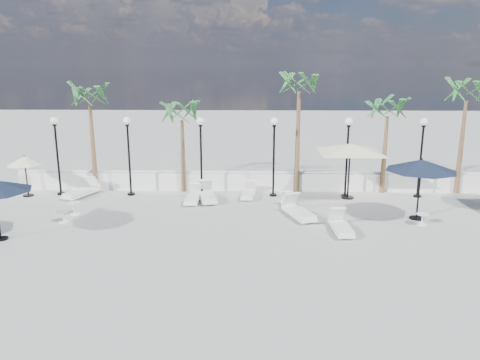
{
  "coord_description": "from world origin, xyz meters",
  "views": [
    {
      "loc": [
        -1.06,
        -15.57,
        6.28
      ],
      "look_at": [
        -1.55,
        3.65,
        1.5
      ],
      "focal_mm": 35.0,
      "sensor_mm": 36.0,
      "label": 1
    }
  ],
  "objects_px": {
    "parasol_cream_small": "(25,161)",
    "lounger_5": "(248,193)",
    "lounger_2": "(207,195)",
    "lounger_6": "(341,226)",
    "lounger_3": "(299,211)",
    "parasol_navy_mid": "(421,166)",
    "lounger_1": "(193,197)",
    "lounger_0": "(82,191)",
    "lounger_4": "(289,204)",
    "parasol_cream_sq_a": "(350,144)"
  },
  "relations": [
    {
      "from": "lounger_2",
      "to": "parasol_cream_sq_a",
      "type": "xyz_separation_m",
      "value": [
        6.72,
        0.59,
        2.37
      ]
    },
    {
      "from": "lounger_5",
      "to": "parasol_cream_sq_a",
      "type": "height_order",
      "value": "parasol_cream_sq_a"
    },
    {
      "from": "parasol_cream_small",
      "to": "lounger_0",
      "type": "bearing_deg",
      "value": -1.05
    },
    {
      "from": "lounger_1",
      "to": "lounger_0",
      "type": "bearing_deg",
      "value": 172.93
    },
    {
      "from": "lounger_1",
      "to": "parasol_cream_small",
      "type": "xyz_separation_m",
      "value": [
        -8.19,
        0.83,
        1.5
      ]
    },
    {
      "from": "parasol_cream_small",
      "to": "lounger_5",
      "type": "bearing_deg",
      "value": 0.1
    },
    {
      "from": "lounger_0",
      "to": "lounger_5",
      "type": "relative_size",
      "value": 1.23
    },
    {
      "from": "lounger_4",
      "to": "parasol_navy_mid",
      "type": "bearing_deg",
      "value": -19.2
    },
    {
      "from": "lounger_5",
      "to": "parasol_cream_sq_a",
      "type": "bearing_deg",
      "value": 6.34
    },
    {
      "from": "lounger_1",
      "to": "lounger_4",
      "type": "xyz_separation_m",
      "value": [
        4.42,
        -0.97,
        -0.02
      ]
    },
    {
      "from": "parasol_navy_mid",
      "to": "lounger_1",
      "type": "bearing_deg",
      "value": 167.08
    },
    {
      "from": "lounger_0",
      "to": "lounger_5",
      "type": "distance_m",
      "value": 8.11
    },
    {
      "from": "lounger_2",
      "to": "parasol_cream_small",
      "type": "height_order",
      "value": "parasol_cream_small"
    },
    {
      "from": "lounger_6",
      "to": "lounger_5",
      "type": "bearing_deg",
      "value": 124.37
    },
    {
      "from": "lounger_3",
      "to": "parasol_navy_mid",
      "type": "bearing_deg",
      "value": -20.43
    },
    {
      "from": "lounger_3",
      "to": "lounger_6",
      "type": "height_order",
      "value": "lounger_3"
    },
    {
      "from": "lounger_4",
      "to": "parasol_cream_sq_a",
      "type": "relative_size",
      "value": 0.29
    },
    {
      "from": "lounger_2",
      "to": "lounger_3",
      "type": "distance_m",
      "value": 4.73
    },
    {
      "from": "lounger_4",
      "to": "parasol_navy_mid",
      "type": "relative_size",
      "value": 0.59
    },
    {
      "from": "lounger_1",
      "to": "lounger_4",
      "type": "bearing_deg",
      "value": -11.38
    },
    {
      "from": "lounger_2",
      "to": "lounger_6",
      "type": "height_order",
      "value": "lounger_2"
    },
    {
      "from": "lounger_2",
      "to": "lounger_5",
      "type": "xyz_separation_m",
      "value": [
        1.95,
        0.61,
        -0.04
      ]
    },
    {
      "from": "lounger_2",
      "to": "lounger_6",
      "type": "bearing_deg",
      "value": -49.48
    },
    {
      "from": "lounger_0",
      "to": "lounger_3",
      "type": "distance_m",
      "value": 10.66
    },
    {
      "from": "lounger_5",
      "to": "parasol_cream_small",
      "type": "bearing_deg",
      "value": -173.33
    },
    {
      "from": "lounger_6",
      "to": "lounger_0",
      "type": "bearing_deg",
      "value": 155.45
    },
    {
      "from": "lounger_3",
      "to": "parasol_cream_sq_a",
      "type": "xyz_separation_m",
      "value": [
        2.65,
        2.99,
        2.36
      ]
    },
    {
      "from": "lounger_5",
      "to": "parasol_cream_small",
      "type": "distance_m",
      "value": 10.9
    },
    {
      "from": "lounger_6",
      "to": "parasol_cream_sq_a",
      "type": "bearing_deg",
      "value": 73.2
    },
    {
      "from": "lounger_5",
      "to": "lounger_1",
      "type": "bearing_deg",
      "value": -155.36
    },
    {
      "from": "lounger_5",
      "to": "parasol_navy_mid",
      "type": "xyz_separation_m",
      "value": [
        7.04,
        -3.06,
        2.06
      ]
    },
    {
      "from": "lounger_0",
      "to": "lounger_1",
      "type": "relative_size",
      "value": 1.18
    },
    {
      "from": "lounger_3",
      "to": "lounger_2",
      "type": "bearing_deg",
      "value": 129.66
    },
    {
      "from": "lounger_0",
      "to": "lounger_1",
      "type": "height_order",
      "value": "lounger_0"
    },
    {
      "from": "lounger_1",
      "to": "parasol_navy_mid",
      "type": "bearing_deg",
      "value": -11.93
    },
    {
      "from": "lounger_6",
      "to": "parasol_navy_mid",
      "type": "relative_size",
      "value": 0.68
    },
    {
      "from": "parasol_navy_mid",
      "to": "lounger_5",
      "type": "bearing_deg",
      "value": 156.5
    },
    {
      "from": "parasol_cream_sq_a",
      "to": "lounger_6",
      "type": "bearing_deg",
      "value": -104.05
    },
    {
      "from": "lounger_2",
      "to": "parasol_navy_mid",
      "type": "distance_m",
      "value": 9.53
    },
    {
      "from": "parasol_navy_mid",
      "to": "parasol_cream_sq_a",
      "type": "bearing_deg",
      "value": 126.65
    },
    {
      "from": "lounger_5",
      "to": "lounger_2",
      "type": "bearing_deg",
      "value": -156.06
    },
    {
      "from": "lounger_4",
      "to": "lounger_2",
      "type": "bearing_deg",
      "value": 156.37
    },
    {
      "from": "lounger_6",
      "to": "parasol_cream_sq_a",
      "type": "xyz_separation_m",
      "value": [
        1.18,
        4.73,
        2.39
      ]
    },
    {
      "from": "lounger_3",
      "to": "parasol_navy_mid",
      "type": "xyz_separation_m",
      "value": [
        4.91,
        -0.05,
        2.0
      ]
    },
    {
      "from": "lounger_3",
      "to": "parasol_navy_mid",
      "type": "relative_size",
      "value": 0.78
    },
    {
      "from": "parasol_cream_small",
      "to": "lounger_1",
      "type": "bearing_deg",
      "value": -5.79
    },
    {
      "from": "lounger_1",
      "to": "lounger_2",
      "type": "xyz_separation_m",
      "value": [
        0.66,
        0.24,
        0.03
      ]
    },
    {
      "from": "lounger_0",
      "to": "parasol_cream_sq_a",
      "type": "distance_m",
      "value": 13.11
    },
    {
      "from": "lounger_6",
      "to": "parasol_navy_mid",
      "type": "distance_m",
      "value": 4.34
    },
    {
      "from": "lounger_1",
      "to": "parasol_cream_sq_a",
      "type": "distance_m",
      "value": 7.8
    }
  ]
}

